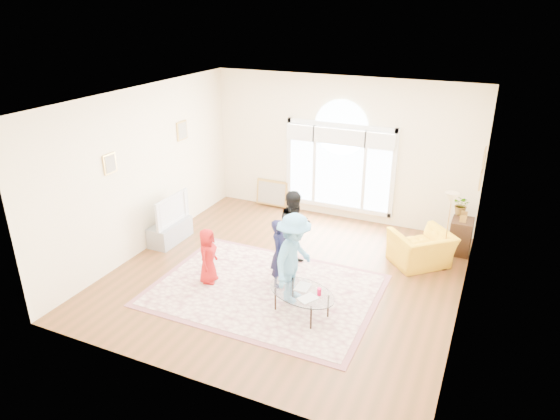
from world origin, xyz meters
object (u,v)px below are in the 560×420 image
at_px(television, 168,209).
at_px(armchair, 421,249).
at_px(area_rug, 265,290).
at_px(coffee_table, 302,293).
at_px(tv_console, 170,232).

bearing_deg(television, armchair, 12.86).
xyz_separation_m(area_rug, coffee_table, (0.84, -0.39, 0.39)).
xyz_separation_m(area_rug, armchair, (2.27, 2.05, 0.32)).
height_order(coffee_table, armchair, armchair).
height_order(tv_console, coffee_table, coffee_table).
xyz_separation_m(tv_console, television, (0.01, 0.00, 0.51)).
xyz_separation_m(area_rug, tv_console, (-2.64, 0.93, 0.20)).
distance_m(area_rug, tv_console, 2.80).
relative_size(tv_console, television, 0.95).
bearing_deg(television, area_rug, -19.51).
bearing_deg(coffee_table, television, 177.62).
bearing_deg(coffee_table, tv_console, 177.66).
xyz_separation_m(television, coffee_table, (3.47, -1.32, -0.32)).
bearing_deg(armchair, coffee_table, 17.14).
bearing_deg(armchair, area_rug, -0.44).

